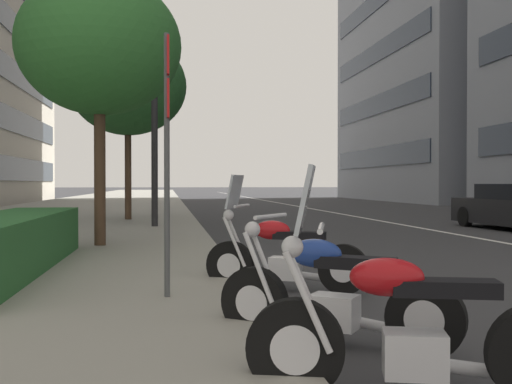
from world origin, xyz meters
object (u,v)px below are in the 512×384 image
Objects in this scene: motorcycle_second_in_row at (282,257)px; street_tree_near_plaza_corner at (128,86)px; street_tree_far_plaza at (99,46)px; motorcycle_far_end_row at (408,331)px; parking_sign_by_curb at (167,132)px; street_lamp_with_banners at (169,50)px; motorcycle_mid_row at (332,297)px.

street_tree_near_plaza_corner is (13.36, 2.72, 4.17)m from motorcycle_second_in_row.
motorcycle_far_end_row is at bearing -162.21° from street_tree_far_plaza.
parking_sign_by_curb is (-0.98, 1.42, 1.46)m from motorcycle_second_in_row.
street_lamp_with_banners reaches higher than motorcycle_far_end_row.
street_lamp_with_banners reaches higher than motorcycle_mid_row.
street_lamp_with_banners reaches higher than motorcycle_second_in_row.
street_tree_far_plaza is at bearing 180.00° from street_tree_near_plaza_corner.
motorcycle_second_in_row is at bearing -168.49° from street_tree_near_plaza_corner.
street_lamp_with_banners is at bearing -159.02° from street_tree_near_plaza_corner.
motorcycle_far_end_row reaches higher than motorcycle_mid_row.
street_tree_far_plaza is at bearing -35.76° from motorcycle_second_in_row.
motorcycle_mid_row is (1.31, 0.13, -0.03)m from motorcycle_far_end_row.
parking_sign_by_curb is 0.53× the size of street_tree_far_plaza.
street_tree_near_plaza_corner is (15.98, 2.65, 4.19)m from motorcycle_mid_row.
parking_sign_by_curb reaches higher than motorcycle_far_end_row.
street_tree_far_plaza is at bearing -34.78° from motorcycle_mid_row.
motorcycle_second_in_row is 0.69× the size of parking_sign_by_curb.
parking_sign_by_curb is 14.65m from street_tree_near_plaza_corner.
motorcycle_second_in_row is at bearing -172.05° from street_lamp_with_banners.
street_tree_far_plaza is 8.68m from street_tree_near_plaza_corner.
motorcycle_mid_row is at bearing 112.55° from motorcycle_second_in_row.
parking_sign_by_curb is (1.65, 1.35, 1.48)m from motorcycle_mid_row.
parking_sign_by_curb reaches higher than motorcycle_mid_row.
street_lamp_with_banners reaches higher than street_tree_near_plaza_corner.
street_lamp_with_banners is at bearing -48.69° from motorcycle_mid_row.
motorcycle_second_in_row is 0.37× the size of street_tree_far_plaza.
street_tree_far_plaza is (-5.16, 1.34, -1.06)m from street_lamp_with_banners.
street_tree_near_plaza_corner is at bearing -54.33° from motorcycle_second_in_row.
street_tree_near_plaza_corner is at bearing -65.44° from motorcycle_far_end_row.
motorcycle_far_end_row is 1.15× the size of motorcycle_mid_row.
street_lamp_with_banners is (9.86, 1.38, 4.64)m from motorcycle_second_in_row.
motorcycle_second_in_row is 2.26m from parking_sign_by_curb.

